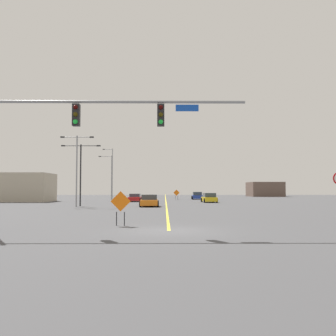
% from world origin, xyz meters
% --- Properties ---
extents(ground, '(208.93, 208.93, 0.00)m').
position_xyz_m(ground, '(0.00, 0.00, 0.00)').
color(ground, '#444447').
extents(road_centre_stripe, '(0.16, 116.07, 0.01)m').
position_xyz_m(road_centre_stripe, '(0.00, 58.04, 0.00)').
color(road_centre_stripe, yellow).
rests_on(road_centre_stripe, ground).
extents(traffic_signal_assembly, '(12.24, 0.44, 6.64)m').
position_xyz_m(traffic_signal_assembly, '(-4.37, -0.01, 4.97)').
color(traffic_signal_assembly, gray).
rests_on(traffic_signal_assembly, ground).
extents(street_lamp_far_left, '(2.44, 0.24, 7.97)m').
position_xyz_m(street_lamp_far_left, '(-9.98, 50.59, 4.45)').
color(street_lamp_far_left, gray).
rests_on(street_lamp_far_left, ground).
extents(street_lamp_mid_left, '(3.68, 0.24, 7.85)m').
position_xyz_m(street_lamp_mid_left, '(-9.92, 23.94, 4.68)').
color(street_lamp_mid_left, gray).
rests_on(street_lamp_mid_left, ground).
extents(street_lamp_mid_right, '(2.05, 0.24, 9.99)m').
position_xyz_m(street_lamp_mid_right, '(-10.74, 57.60, 5.44)').
color(street_lamp_mid_right, gray).
rests_on(street_lamp_mid_right, ground).
extents(street_lamp_near_right, '(4.49, 0.24, 7.06)m').
position_xyz_m(street_lamp_near_right, '(-9.81, 25.42, 4.32)').
color(street_lamp_near_right, black).
rests_on(street_lamp_near_right, ground).
extents(construction_sign_left_shoulder, '(1.09, 0.07, 1.85)m').
position_xyz_m(construction_sign_left_shoulder, '(-2.58, 2.51, 1.18)').
color(construction_sign_left_shoulder, orange).
rests_on(construction_sign_left_shoulder, ground).
extents(construction_sign_right_lane, '(1.11, 0.26, 1.83)m').
position_xyz_m(construction_sign_right_lane, '(1.94, 50.57, 1.16)').
color(construction_sign_right_lane, orange).
rests_on(construction_sign_right_lane, ground).
extents(car_red_passing, '(2.03, 4.41, 1.22)m').
position_xyz_m(car_red_passing, '(-4.77, 40.68, 0.57)').
color(car_red_passing, red).
rests_on(car_red_passing, ground).
extents(car_blue_mid, '(2.01, 3.91, 1.39)m').
position_xyz_m(car_blue_mid, '(5.84, 52.55, 0.65)').
color(car_blue_mid, '#1E389E').
rests_on(car_blue_mid, ground).
extents(car_yellow_near, '(2.13, 4.28, 1.37)m').
position_xyz_m(car_yellow_near, '(6.27, 37.22, 0.65)').
color(car_yellow_near, gold).
rests_on(car_yellow_near, ground).
extents(car_orange_distant, '(2.12, 4.11, 1.33)m').
position_xyz_m(car_orange_distant, '(-1.90, 24.49, 0.63)').
color(car_orange_distant, orange).
rests_on(car_orange_distant, ground).
extents(roadside_building_west, '(9.48, 6.94, 4.37)m').
position_xyz_m(roadside_building_west, '(-22.63, 41.19, 2.19)').
color(roadside_building_west, '#B2A893').
rests_on(roadside_building_west, ground).
extents(roadside_building_east, '(8.03, 8.81, 3.67)m').
position_xyz_m(roadside_building_east, '(25.64, 79.82, 1.84)').
color(roadside_building_east, brown).
rests_on(roadside_building_east, ground).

